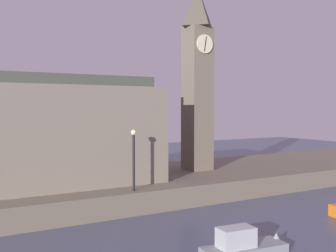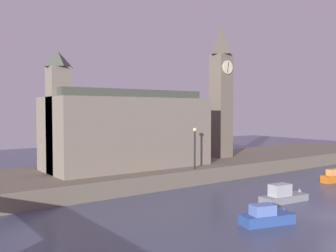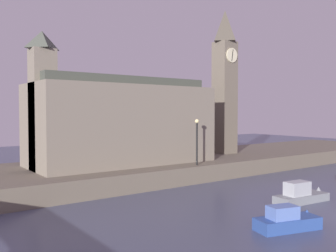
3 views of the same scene
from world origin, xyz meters
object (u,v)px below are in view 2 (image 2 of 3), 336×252
Objects in this scene: parliament_hall at (126,130)px; streetlamp at (195,143)px; boat_tour_blue at (270,216)px; clock_tower at (221,89)px; boat_cruiser_grey at (287,195)px; boat_patrol_orange at (336,177)px.

parliament_hall reaches higher than streetlamp.
boat_tour_blue is at bearing -88.71° from parliament_hall.
clock_tower is at bearing 1.98° from parliament_hall.
streetlamp is 10.41m from boat_cruiser_grey.
clock_tower is 19.25m from boat_cruiser_grey.
boat_patrol_orange is (17.16, -12.56, -4.81)m from parliament_hall.
parliament_hall is at bearing 134.09° from streetlamp.
clock_tower is 3.27× the size of boat_cruiser_grey.
boat_patrol_orange is 0.88× the size of boat_tour_blue.
streetlamp is (4.84, -5.00, -1.29)m from parliament_hall.
streetlamp is 0.83× the size of boat_cruiser_grey.
boat_cruiser_grey is (-7.36, -15.15, -9.31)m from clock_tower.
boat_cruiser_grey reaches higher than boat_tour_blue.
clock_tower is 0.98× the size of parliament_hall.
parliament_hall is 21.81m from boat_patrol_orange.
clock_tower is at bearing 105.03° from boat_patrol_orange.
parliament_hall is at bearing 143.80° from boat_patrol_orange.
boat_patrol_orange is at bearing -36.20° from parliament_hall.
clock_tower reaches higher than boat_cruiser_grey.
streetlamp is at bearing 148.46° from boat_patrol_orange.
parliament_hall reaches higher than boat_patrol_orange.
clock_tower is 24.40m from boat_tour_blue.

